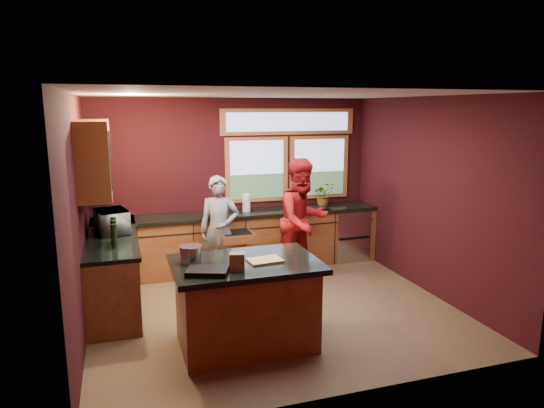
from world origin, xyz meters
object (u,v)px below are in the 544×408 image
island (246,303)px  person_red (303,221)px  cutting_board (265,260)px  stock_pot (191,254)px  person_grey (219,230)px

island → person_red: person_red is taller
island → person_red: bearing=52.2°
person_red → cutting_board: bearing=-138.9°
island → person_red: 2.18m
cutting_board → stock_pot: (-0.75, 0.20, 0.08)m
person_grey → cutting_board: size_ratio=4.55×
island → stock_pot: 0.80m
cutting_board → stock_pot: stock_pot is taller
island → stock_pot: bearing=164.7°
person_red → cutting_board: (-1.11, -1.73, 0.04)m
person_grey → cutting_board: person_grey is taller
stock_pot → cutting_board: bearing=-14.9°
person_grey → person_red: size_ratio=0.87×
stock_pot → island: bearing=-15.3°
cutting_board → stock_pot: size_ratio=1.46×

